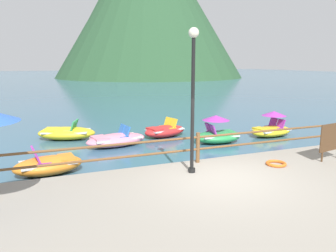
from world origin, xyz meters
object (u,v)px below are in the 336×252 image
Objects in this scene: lamp_post at (193,88)px; pedal_boat_3 at (66,133)px; pedal_boat_6 at (49,165)px; pedal_boat_0 at (116,140)px; pedal_boat_1 at (272,128)px; sign_board at (332,138)px; pedal_boat_4 at (165,131)px; pedal_boat_2 at (218,133)px; life_ring at (276,164)px.

lamp_post is 1.39× the size of pedal_boat_3.
lamp_post reaches higher than pedal_boat_6.
pedal_boat_0 is at bearing -47.53° from pedal_boat_3.
lamp_post is 1.68× the size of pedal_boat_1.
sign_board is 8.12m from pedal_boat_0.
sign_board is 0.50× the size of pedal_boat_1.
pedal_boat_3 is 1.20× the size of pedal_boat_4.
pedal_boat_2 reaches higher than pedal_boat_6.
life_ring is at bearing -56.01° from pedal_boat_0.
lamp_post reaches higher than pedal_boat_4.
life_ring is at bearing -23.89° from pedal_boat_6.
pedal_boat_4 is 1.06× the size of pedal_boat_6.
lamp_post is 5.78m from pedal_boat_2.
pedal_boat_1 is 0.83× the size of pedal_boat_3.
sign_board reaches higher than pedal_boat_6.
lamp_post is 1.77× the size of pedal_boat_6.
pedal_boat_1 reaches higher than pedal_boat_3.
pedal_boat_6 is (-7.01, -1.64, -0.11)m from pedal_boat_2.
pedal_boat_4 is at bearing 100.54° from life_ring.
lamp_post is at bearing -103.62° from pedal_boat_4.
sign_board is 10.86m from pedal_boat_3.
pedal_boat_6 reaches higher than pedal_boat_0.
pedal_boat_3 is at bearing 134.30° from sign_board.
lamp_post reaches higher than sign_board.
pedal_boat_6 is at bearing 156.11° from life_ring.
life_ring is at bearing 174.81° from sign_board.
lamp_post is at bearing 173.60° from sign_board.
pedal_boat_1 reaches higher than life_ring.
pedal_boat_3 is (-2.92, 7.23, -2.50)m from lamp_post.
pedal_boat_4 is (1.48, 6.10, -2.52)m from lamp_post.
pedal_boat_2 is at bearing 106.90° from sign_board.
pedal_boat_4 is (-1.74, 1.94, -0.13)m from pedal_boat_2.
life_ring is at bearing -96.90° from pedal_boat_2.
pedal_boat_4 is at bearing -14.39° from pedal_boat_3.
pedal_boat_0 is at bearing 173.56° from pedal_boat_1.
sign_board is (4.64, -0.52, -1.67)m from lamp_post.
lamp_post is at bearing 172.71° from life_ring.
life_ring is 0.26× the size of pedal_boat_4.
pedal_boat_0 is 0.96× the size of pedal_boat_3.
pedal_boat_4 is (4.40, -1.13, -0.01)m from pedal_boat_3.
pedal_boat_4 is 6.37m from pedal_boat_6.
pedal_boat_4 is at bearing 76.38° from lamp_post.
pedal_boat_3 is (-9.20, 2.86, -0.09)m from pedal_boat_1.
lamp_post is 6.76m from pedal_boat_4.
pedal_boat_4 is at bearing 19.58° from pedal_boat_0.
pedal_boat_6 reaches higher than pedal_boat_4.
pedal_boat_2 is 0.98× the size of pedal_boat_6.
pedal_boat_0 is 4.41m from pedal_boat_2.
lamp_post reaches higher than pedal_boat_2.
pedal_boat_1 is 3.07m from pedal_boat_2.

